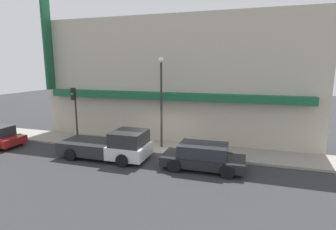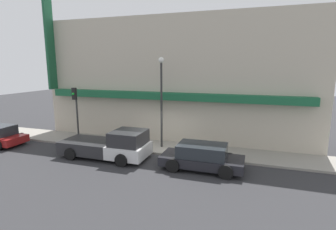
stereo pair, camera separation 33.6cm
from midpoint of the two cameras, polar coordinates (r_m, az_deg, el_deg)
The scene contains 8 objects.
ground_plane at distance 16.36m, azimuth -2.08°, elevation -8.63°, with size 80.00×80.00×0.00m, color #2D2D30.
sidewalk at distance 17.53m, azimuth -0.57°, elevation -7.07°, with size 36.00×2.65×0.13m.
building at distance 19.41m, azimuth 2.04°, elevation 7.65°, with size 19.80×3.80×11.10m.
pickup_truck at distance 15.93m, azimuth -11.83°, elevation -6.49°, with size 5.34×2.31×1.74m.
parked_car at distance 14.13m, azimuth 8.08°, elevation -9.00°, with size 4.34×2.04×1.36m.
fire_hydrant at distance 17.54m, azimuth -9.25°, elevation -5.82°, with size 0.17×0.17×0.68m.
street_lamp at distance 16.74m, azimuth -0.87°, elevation 4.95°, with size 0.36×0.36×5.81m.
traffic_light at distance 18.86m, azimuth -18.94°, elevation 2.01°, with size 0.28×0.42×3.82m.
Camera 2 is at (5.55, -14.43, 5.39)m, focal length 28.00 mm.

